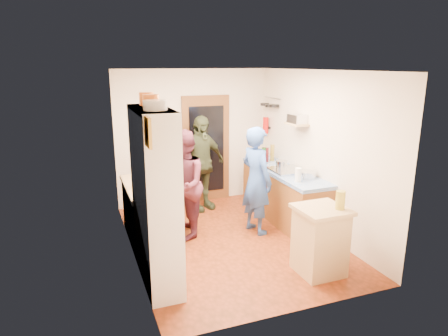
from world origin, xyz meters
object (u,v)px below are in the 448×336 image
hutch_body (156,199)px  island_base (320,242)px  right_counter_base (284,196)px  person_hob (259,181)px  person_back (201,163)px  person_left (185,184)px

hutch_body → island_base: size_ratio=2.56×
right_counter_base → person_hob: 0.86m
hutch_body → right_counter_base: (2.50, 1.30, -0.68)m
person_back → island_base: bearing=-94.1°
person_hob → hutch_body: bearing=102.4°
person_left → person_back: bearing=161.3°
right_counter_base → person_left: person_left is taller
island_base → person_back: person_back is taller
island_base → person_hob: bearing=96.7°
person_hob → person_back: 1.44m
island_base → right_counter_base: bearing=75.5°
right_counter_base → person_back: 1.63m
person_left → island_base: bearing=48.0°
person_left → right_counter_base: bearing=103.1°
hutch_body → person_left: (0.69, 1.23, -0.24)m
hutch_body → person_back: (1.30, 2.29, -0.21)m
island_base → person_back: (-0.73, 2.83, 0.46)m
right_counter_base → island_base: (-0.47, -1.84, 0.01)m
hutch_body → person_hob: 2.09m
hutch_body → person_back: hutch_body is taller
hutch_body → person_back: size_ratio=1.23×
hutch_body → right_counter_base: 2.90m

